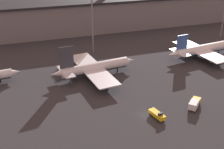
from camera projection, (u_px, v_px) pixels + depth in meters
ground at (145, 115)px, 89.01m from camera, size 600.00×600.00×0.00m
terminal_building at (78, 16)px, 166.81m from camera, size 237.30×24.85×18.50m
airplane_1 at (94, 68)px, 113.28m from camera, size 36.29×35.41×14.36m
airplane_2 at (202, 50)px, 131.61m from camera, size 38.84×31.65×12.50m
service_vehicle_1 at (194, 104)px, 92.30m from camera, size 6.98×6.63×2.85m
service_vehicle_5 at (157, 115)px, 87.12m from camera, size 3.42×6.46×2.71m
lamp_post_1 at (92, 18)px, 130.24m from camera, size 1.80×1.80×27.90m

